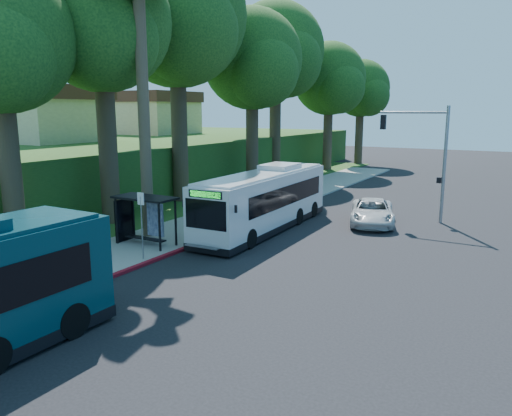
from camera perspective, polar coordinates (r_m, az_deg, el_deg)
The scene contains 16 objects.
ground at distance 24.36m, azimuth 4.90°, elevation -4.98°, with size 140.00×140.00×0.00m, color black.
sidewalk at distance 28.10m, azimuth -8.71°, elevation -2.75°, with size 4.50×70.00×0.12m, color gray.
red_curb at distance 23.71m, azimuth -10.39°, elevation -5.42°, with size 0.25×30.00×0.13m, color maroon.
grass_verge at distance 35.43m, azimuth -10.89°, elevation 0.02°, with size 8.00×70.00×0.06m, color #234719.
bus_shelter at distance 25.59m, azimuth -12.74°, elevation -0.27°, with size 3.20×1.51×2.55m.
stop_sign_pole at distance 22.76m, azimuth -12.96°, elevation -0.98°, with size 0.35×0.06×3.17m.
traffic_signal_pole at distance 31.90m, azimuth 19.04°, elevation 6.37°, with size 4.10×0.30×7.00m.
hillside_backdrop at distance 51.43m, azimuth -14.92°, elevation 5.98°, with size 24.00×60.00×8.80m.
tree_0 at distance 31.06m, azimuth -17.18°, elevation 18.92°, with size 8.40×8.00×15.70m.
tree_1 at distance 37.79m, azimuth -8.96°, elevation 20.13°, with size 10.50×10.00×18.26m.
tree_2 at distance 43.26m, azimuth -0.34°, elevation 16.10°, with size 8.82×8.40×15.12m.
tree_3 at distance 51.32m, azimuth 2.37°, elevation 17.01°, with size 10.08×9.60×17.28m.
tree_4 at distance 57.38m, azimuth 8.44°, elevation 14.03°, with size 8.40×8.00×14.14m.
tree_5 at distance 64.52m, azimuth 11.95°, elevation 12.90°, with size 7.35×7.00×12.86m.
white_bus at distance 28.38m, azimuth 1.09°, elevation 1.01°, with size 2.97×12.11×3.59m.
pickup at distance 30.65m, azimuth 13.13°, elevation -0.45°, with size 2.46×5.34×1.49m, color silver.
Camera 1 is at (9.85, -21.23, 6.77)m, focal length 35.00 mm.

